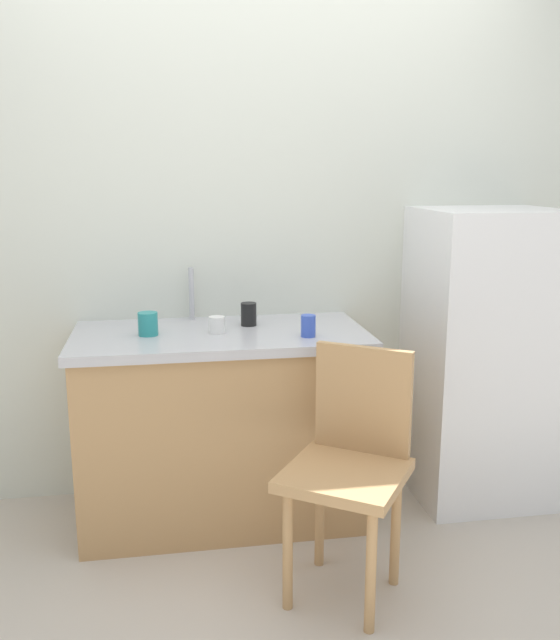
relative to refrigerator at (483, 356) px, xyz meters
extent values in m
plane|color=#BCB2A3|center=(-1.03, -0.67, -0.67)|extent=(8.00, 8.00, 0.00)
cube|color=silver|center=(-1.03, 0.33, 0.56)|extent=(4.80, 0.10, 2.46)
cube|color=tan|center=(-1.21, -0.02, -0.27)|extent=(1.19, 0.60, 0.80)
cube|color=#B7B7BC|center=(-1.21, -0.02, 0.15)|extent=(1.23, 0.64, 0.04)
cylinder|color=#B7B7BC|center=(-1.32, 0.23, 0.29)|extent=(0.02, 0.02, 0.24)
cube|color=white|center=(0.00, 0.00, 0.00)|extent=(0.61, 0.56, 1.34)
cylinder|color=tan|center=(-1.05, -0.74, -0.45)|extent=(0.04, 0.04, 0.45)
cylinder|color=tan|center=(-0.80, -0.91, -0.45)|extent=(0.04, 0.04, 0.45)
cylinder|color=tan|center=(-0.88, -0.49, -0.45)|extent=(0.04, 0.04, 0.45)
cylinder|color=tan|center=(-0.63, -0.66, -0.45)|extent=(0.04, 0.04, 0.45)
cube|color=tan|center=(-0.84, -0.70, -0.20)|extent=(0.56, 0.56, 0.04)
cube|color=tan|center=(-0.73, -0.55, 0.02)|extent=(0.31, 0.23, 0.40)
cylinder|color=white|center=(-1.23, -0.05, 0.21)|extent=(0.07, 0.07, 0.07)
cylinder|color=black|center=(-1.08, 0.07, 0.22)|extent=(0.07, 0.07, 0.10)
cylinder|color=teal|center=(-1.51, -0.04, 0.22)|extent=(0.08, 0.08, 0.10)
cylinder|color=blue|center=(-0.86, -0.17, 0.22)|extent=(0.06, 0.06, 0.09)
camera|label=1|loc=(-1.43, -2.83, 0.85)|focal=38.35mm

